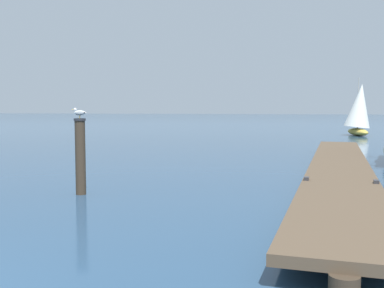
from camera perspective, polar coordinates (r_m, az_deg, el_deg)
floating_dock at (r=15.57m, az=17.92°, el=-2.59°), size 2.14×20.49×0.53m
mooring_piling at (r=12.04m, az=-13.76°, el=-1.36°), size 0.30×0.30×1.96m
perched_seagull at (r=11.98m, az=-13.83°, el=3.84°), size 0.38×0.19×0.26m
distant_sailboat at (r=40.29m, az=20.13°, el=4.06°), size 2.90×4.28×4.81m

